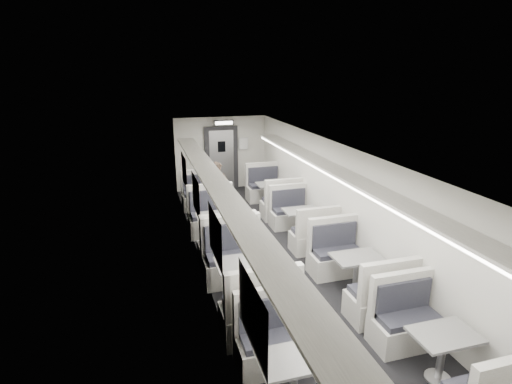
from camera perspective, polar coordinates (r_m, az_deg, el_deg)
room at (r=7.73m, az=3.74°, el=-3.26°), size 3.24×12.24×2.64m
booth_left_a at (r=10.89m, az=-7.38°, el=-1.78°), size 1.03×2.09×1.12m
booth_left_b at (r=9.02m, az=-5.37°, el=-5.61°), size 1.13×2.29×1.22m
booth_left_c at (r=6.96m, az=-1.58°, el=-12.86°), size 1.15×2.34×1.25m
booth_left_d at (r=5.24m, az=5.39°, el=-25.46°), size 1.01×2.05×1.10m
booth_right_a at (r=11.52m, az=2.32°, el=-0.52°), size 1.06×2.14×1.15m
booth_right_b at (r=9.60m, az=6.43°, el=-4.49°), size 1.00×2.02×1.08m
booth_right_c at (r=7.50m, az=14.08°, el=-11.37°), size 1.04×2.11×1.13m
booth_right_d at (r=6.06m, az=24.96°, el=-20.49°), size 1.00×2.02×1.08m
passenger at (r=10.56m, az=-5.44°, el=0.08°), size 0.62×0.44×1.59m
window_a at (r=10.56m, az=-10.20°, el=3.01°), size 0.02×1.18×0.84m
window_b at (r=8.46m, az=-8.56°, el=-0.51°), size 0.02×1.18×0.84m
window_c at (r=6.42m, az=-5.84°, el=-6.32°), size 0.02×1.18×0.84m
window_d at (r=4.53m, az=-0.52°, el=-17.17°), size 0.02×1.18×0.84m
luggage_rack_left at (r=6.91m, az=-5.05°, el=0.45°), size 0.46×10.40×0.09m
luggage_rack_right at (r=7.76m, az=13.29°, el=1.92°), size 0.46×10.40×0.09m
vestibule_door at (r=13.29m, az=-4.94°, el=4.79°), size 1.10×0.13×2.10m
exit_sign at (r=12.60m, az=-4.65°, el=9.84°), size 0.62×0.12×0.16m
wall_notice at (r=13.35m, az=-1.81°, el=6.92°), size 0.32×0.02×0.40m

